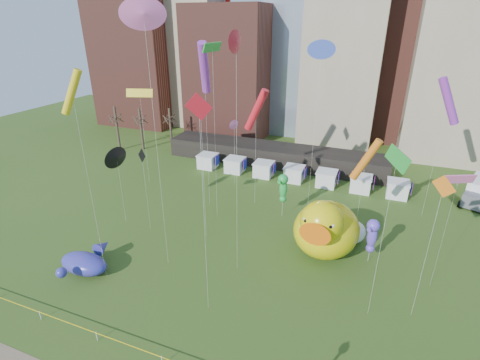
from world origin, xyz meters
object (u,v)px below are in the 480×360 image
at_px(whale_inflatable, 85,262).
at_px(box_truck, 480,191).
at_px(small_duck, 351,231).
at_px(seahorse_purple, 373,234).
at_px(seahorse_green, 283,186).
at_px(big_duck, 325,228).

distance_m(whale_inflatable, box_truck, 50.95).
height_order(small_duck, seahorse_purple, seahorse_purple).
xyz_separation_m(seahorse_green, box_truck, (24.25, 14.05, -2.64)).
relative_size(seahorse_green, whale_inflatable, 0.87).
distance_m(big_duck, small_duck, 4.69).
relative_size(big_duck, small_duck, 2.22).
xyz_separation_m(whale_inflatable, box_truck, (39.61, 32.05, 0.59)).
bearing_deg(big_duck, seahorse_purple, 10.69).
relative_size(whale_inflatable, box_truck, 0.84).
bearing_deg(small_duck, big_duck, -113.87).
height_order(seahorse_green, seahorse_purple, seahorse_green).
bearing_deg(whale_inflatable, seahorse_green, 50.09).
height_order(big_duck, small_duck, big_duck).
distance_m(big_duck, seahorse_green, 9.03).
xyz_separation_m(small_duck, seahorse_green, (-8.86, 2.88, 2.84)).
bearing_deg(small_duck, whale_inflatable, -135.89).
xyz_separation_m(big_duck, whale_inflatable, (-21.69, -11.63, -2.27)).
bearing_deg(box_truck, seahorse_green, -129.40).
bearing_deg(box_truck, big_duck, -110.77).
bearing_deg(big_duck, small_duck, 59.60).
relative_size(big_duck, seahorse_purple, 1.92).
xyz_separation_m(seahorse_green, whale_inflatable, (-15.36, -17.99, -3.23)).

